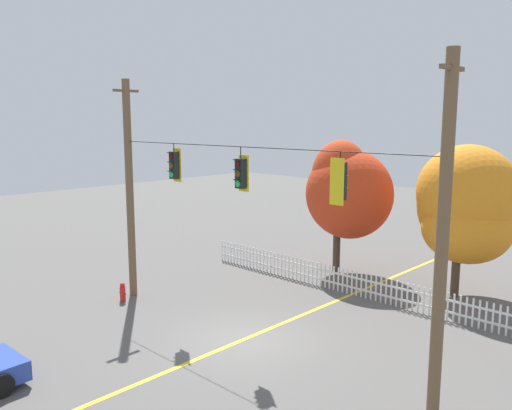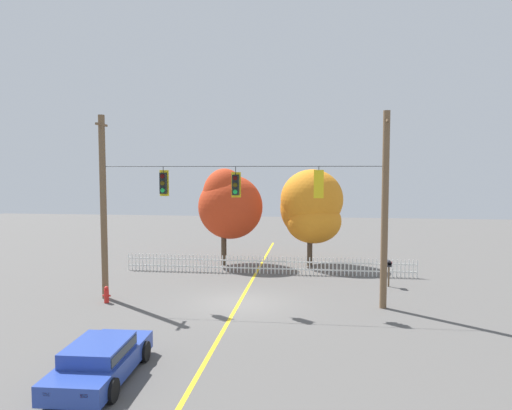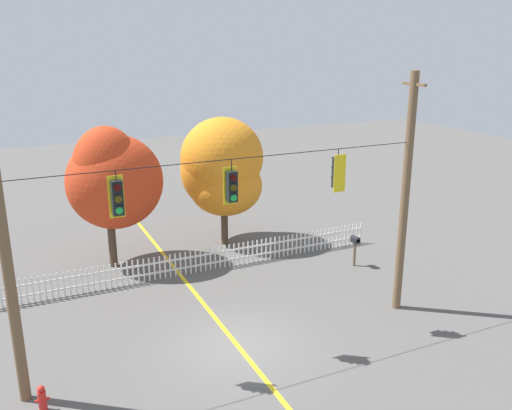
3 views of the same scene
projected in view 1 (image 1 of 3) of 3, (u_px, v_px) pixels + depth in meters
name	position (u px, v px, depth m)	size (l,w,h in m)	color
ground	(245.00, 339.00, 17.18)	(80.00, 80.00, 0.00)	#565451
lane_centerline_stripe	(245.00, 339.00, 17.18)	(0.16, 36.00, 0.01)	gold
signal_support_span	(244.00, 207.00, 16.48)	(13.20, 1.10, 8.65)	brown
traffic_signal_southbound_primary	(174.00, 165.00, 18.72)	(0.43, 0.38, 1.37)	black
traffic_signal_eastbound_side	(241.00, 173.00, 16.42)	(0.43, 0.38, 1.41)	black
traffic_signal_northbound_primary	(340.00, 181.00, 13.86)	(0.43, 0.38, 1.40)	black
white_picket_fence	(366.00, 286.00, 21.04)	(17.08, 0.06, 1.03)	white
autumn_maple_near_fence	(346.00, 189.00, 24.18)	(4.16, 3.65, 6.20)	#473828
autumn_maple_mid	(464.00, 206.00, 21.07)	(4.02, 3.60, 6.14)	#473828
fire_hydrant	(123.00, 292.00, 20.72)	(0.38, 0.22, 0.77)	red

